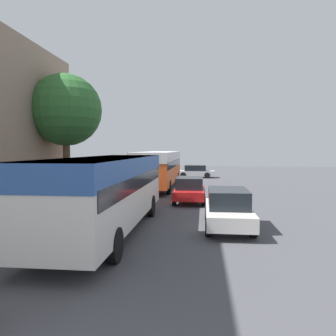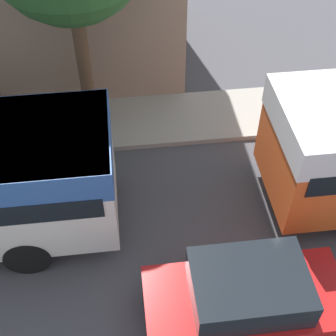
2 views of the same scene
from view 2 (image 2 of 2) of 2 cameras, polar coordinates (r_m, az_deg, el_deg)
car_distant at (r=9.41m, az=9.56°, el=-15.21°), size 1.85×3.93×1.50m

